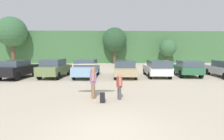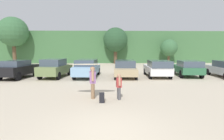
{
  "view_description": "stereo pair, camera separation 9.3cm",
  "coord_description": "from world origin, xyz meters",
  "px_view_note": "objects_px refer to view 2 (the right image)",
  "views": [
    {
      "loc": [
        -0.06,
        -5.49,
        2.57
      ],
      "look_at": [
        0.4,
        6.98,
        1.14
      ],
      "focal_mm": 29.99,
      "sensor_mm": 36.0,
      "label": 1
    },
    {
      "loc": [
        0.03,
        -5.49,
        2.57
      ],
      "look_at": [
        0.4,
        6.98,
        1.14
      ],
      "focal_mm": 29.99,
      "sensor_mm": 36.0,
      "label": 2
    }
  ],
  "objects_px": {
    "parked_car_white": "(158,68)",
    "surfboard_cream": "(90,64)",
    "person_adult": "(93,80)",
    "parked_car_black": "(18,69)",
    "backpack_dropped": "(102,98)",
    "parked_car_olive_green": "(55,68)",
    "parked_car_sky_blue": "(87,68)",
    "parked_car_forest_green": "(188,68)",
    "person_child": "(119,85)",
    "parked_car_tan": "(125,68)"
  },
  "relations": [
    {
      "from": "parked_car_white",
      "to": "surfboard_cream",
      "type": "height_order",
      "value": "surfboard_cream"
    },
    {
      "from": "person_adult",
      "to": "parked_car_black",
      "type": "bearing_deg",
      "value": -51.31
    },
    {
      "from": "parked_car_black",
      "to": "backpack_dropped",
      "type": "relative_size",
      "value": 9.43
    },
    {
      "from": "parked_car_olive_green",
      "to": "parked_car_sky_blue",
      "type": "height_order",
      "value": "parked_car_olive_green"
    },
    {
      "from": "parked_car_sky_blue",
      "to": "backpack_dropped",
      "type": "relative_size",
      "value": 10.87
    },
    {
      "from": "parked_car_black",
      "to": "parked_car_olive_green",
      "type": "relative_size",
      "value": 0.98
    },
    {
      "from": "parked_car_black",
      "to": "person_adult",
      "type": "bearing_deg",
      "value": -125.19
    },
    {
      "from": "parked_car_forest_green",
      "to": "person_child",
      "type": "relative_size",
      "value": 3.32
    },
    {
      "from": "parked_car_tan",
      "to": "parked_car_forest_green",
      "type": "height_order",
      "value": "parked_car_tan"
    },
    {
      "from": "parked_car_white",
      "to": "parked_car_black",
      "type": "bearing_deg",
      "value": 93.92
    },
    {
      "from": "parked_car_olive_green",
      "to": "parked_car_sky_blue",
      "type": "xyz_separation_m",
      "value": [
        2.87,
        0.03,
        -0.02
      ]
    },
    {
      "from": "parked_car_sky_blue",
      "to": "parked_car_white",
      "type": "height_order",
      "value": "parked_car_sky_blue"
    },
    {
      "from": "parked_car_tan",
      "to": "person_adult",
      "type": "height_order",
      "value": "person_adult"
    },
    {
      "from": "parked_car_tan",
      "to": "person_child",
      "type": "xyz_separation_m",
      "value": [
        -1.08,
        -7.78,
        -0.04
      ]
    },
    {
      "from": "parked_car_olive_green",
      "to": "person_child",
      "type": "bearing_deg",
      "value": -137.3
    },
    {
      "from": "parked_car_tan",
      "to": "backpack_dropped",
      "type": "height_order",
      "value": "parked_car_tan"
    },
    {
      "from": "parked_car_white",
      "to": "parked_car_forest_green",
      "type": "distance_m",
      "value": 2.95
    },
    {
      "from": "parked_car_forest_green",
      "to": "person_adult",
      "type": "xyz_separation_m",
      "value": [
        -8.28,
        -7.47,
        0.13
      ]
    },
    {
      "from": "parked_car_forest_green",
      "to": "surfboard_cream",
      "type": "bearing_deg",
      "value": 137.84
    },
    {
      "from": "person_adult",
      "to": "backpack_dropped",
      "type": "bearing_deg",
      "value": 114.33
    },
    {
      "from": "person_adult",
      "to": "surfboard_cream",
      "type": "relative_size",
      "value": 0.72
    },
    {
      "from": "parked_car_olive_green",
      "to": "parked_car_tan",
      "type": "height_order",
      "value": "parked_car_olive_green"
    },
    {
      "from": "parked_car_black",
      "to": "parked_car_olive_green",
      "type": "xyz_separation_m",
      "value": [
        3.12,
        0.42,
        0.02
      ]
    },
    {
      "from": "parked_car_sky_blue",
      "to": "person_child",
      "type": "bearing_deg",
      "value": -157.98
    },
    {
      "from": "parked_car_white",
      "to": "person_adult",
      "type": "xyz_separation_m",
      "value": [
        -5.36,
        -7.09,
        0.13
      ]
    },
    {
      "from": "parked_car_white",
      "to": "person_child",
      "type": "bearing_deg",
      "value": 154.29
    },
    {
      "from": "parked_car_white",
      "to": "backpack_dropped",
      "type": "distance_m",
      "value": 9.29
    },
    {
      "from": "parked_car_forest_green",
      "to": "parked_car_black",
      "type": "bearing_deg",
      "value": 99.01
    },
    {
      "from": "parked_car_olive_green",
      "to": "parked_car_sky_blue",
      "type": "relative_size",
      "value": 0.89
    },
    {
      "from": "person_adult",
      "to": "parked_car_olive_green",
      "type": "bearing_deg",
      "value": -68.78
    },
    {
      "from": "parked_car_black",
      "to": "parked_car_forest_green",
      "type": "xyz_separation_m",
      "value": [
        15.31,
        0.63,
        -0.03
      ]
    },
    {
      "from": "parked_car_black",
      "to": "backpack_dropped",
      "type": "height_order",
      "value": "parked_car_black"
    },
    {
      "from": "parked_car_olive_green",
      "to": "person_child",
      "type": "distance_m",
      "value": 9.21
    },
    {
      "from": "person_child",
      "to": "backpack_dropped",
      "type": "xyz_separation_m",
      "value": [
        -0.85,
        -0.51,
        -0.51
      ]
    },
    {
      "from": "parked_car_sky_blue",
      "to": "parked_car_olive_green",
      "type": "bearing_deg",
      "value": 95.19
    },
    {
      "from": "parked_car_black",
      "to": "backpack_dropped",
      "type": "distance_m",
      "value": 10.75
    },
    {
      "from": "backpack_dropped",
      "to": "person_child",
      "type": "bearing_deg",
      "value": 31.06
    },
    {
      "from": "parked_car_olive_green",
      "to": "parked_car_tan",
      "type": "distance_m",
      "value": 6.34
    },
    {
      "from": "parked_car_sky_blue",
      "to": "parked_car_tan",
      "type": "relative_size",
      "value": 1.01
    },
    {
      "from": "parked_car_white",
      "to": "person_adult",
      "type": "bearing_deg",
      "value": 145.71
    },
    {
      "from": "parked_car_forest_green",
      "to": "backpack_dropped",
      "type": "height_order",
      "value": "parked_car_forest_green"
    },
    {
      "from": "parked_car_black",
      "to": "parked_car_tan",
      "type": "distance_m",
      "value": 9.47
    },
    {
      "from": "parked_car_black",
      "to": "person_child",
      "type": "xyz_separation_m",
      "value": [
        8.38,
        -7.14,
        -0.1
      ]
    },
    {
      "from": "person_adult",
      "to": "surfboard_cream",
      "type": "bearing_deg",
      "value": -55.16
    },
    {
      "from": "parked_car_black",
      "to": "parked_car_sky_blue",
      "type": "relative_size",
      "value": 0.87
    },
    {
      "from": "parked_car_sky_blue",
      "to": "parked_car_white",
      "type": "relative_size",
      "value": 1.15
    },
    {
      "from": "parked_car_black",
      "to": "surfboard_cream",
      "type": "bearing_deg",
      "value": -125.12
    },
    {
      "from": "parked_car_tan",
      "to": "parked_car_black",
      "type": "bearing_deg",
      "value": 97.21
    },
    {
      "from": "parked_car_olive_green",
      "to": "parked_car_sky_blue",
      "type": "bearing_deg",
      "value": -81.49
    },
    {
      "from": "parked_car_black",
      "to": "person_child",
      "type": "distance_m",
      "value": 11.01
    }
  ]
}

